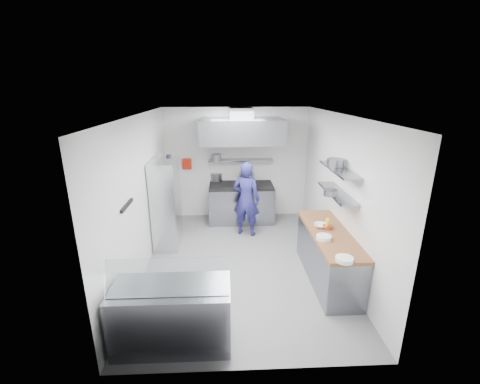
{
  "coord_description": "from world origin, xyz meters",
  "views": [
    {
      "loc": [
        -0.28,
        -5.5,
        3.22
      ],
      "look_at": [
        0.0,
        0.6,
        1.25
      ],
      "focal_mm": 24.0,
      "sensor_mm": 36.0,
      "label": 1
    }
  ],
  "objects_px": {
    "chef": "(246,199)",
    "wire_rack": "(166,204)",
    "gas_range": "(241,204)",
    "display_case": "(173,315)"
  },
  "relations": [
    {
      "from": "wire_rack",
      "to": "display_case",
      "type": "height_order",
      "value": "wire_rack"
    },
    {
      "from": "chef",
      "to": "display_case",
      "type": "bearing_deg",
      "value": 90.39
    },
    {
      "from": "gas_range",
      "to": "wire_rack",
      "type": "height_order",
      "value": "wire_rack"
    },
    {
      "from": "gas_range",
      "to": "display_case",
      "type": "relative_size",
      "value": 1.07
    },
    {
      "from": "chef",
      "to": "wire_rack",
      "type": "distance_m",
      "value": 1.76
    },
    {
      "from": "gas_range",
      "to": "display_case",
      "type": "height_order",
      "value": "gas_range"
    },
    {
      "from": "wire_rack",
      "to": "display_case",
      "type": "distance_m",
      "value": 2.96
    },
    {
      "from": "chef",
      "to": "wire_rack",
      "type": "relative_size",
      "value": 0.92
    },
    {
      "from": "chef",
      "to": "wire_rack",
      "type": "height_order",
      "value": "wire_rack"
    },
    {
      "from": "chef",
      "to": "display_case",
      "type": "relative_size",
      "value": 1.14
    }
  ]
}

